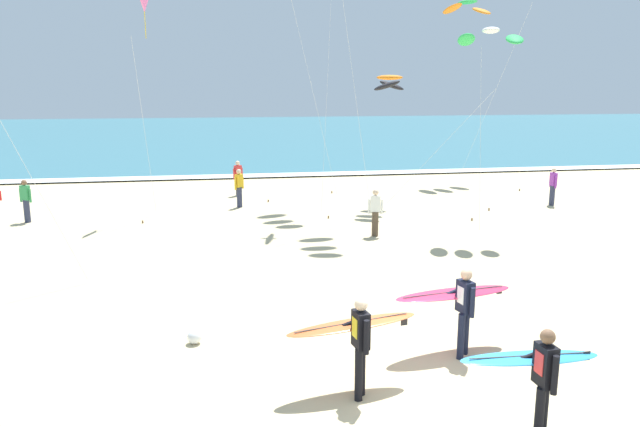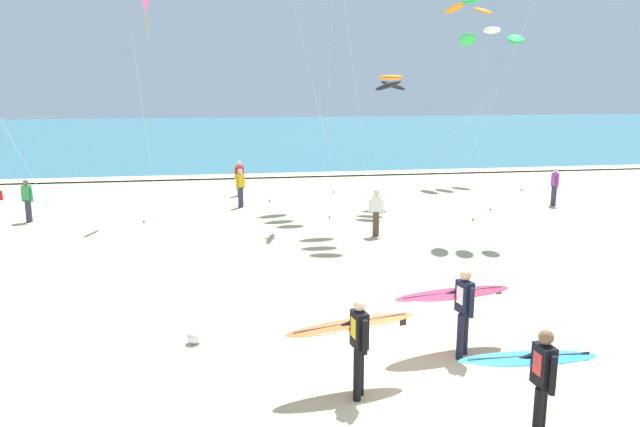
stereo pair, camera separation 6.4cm
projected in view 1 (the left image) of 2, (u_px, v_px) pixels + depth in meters
ground_plane at (407, 394)px, 9.96m from camera, size 160.00×160.00×0.00m
ocean_water at (247, 133)px, 62.03m from camera, size 160.00×60.00×0.08m
shoreline_foam at (273, 175)px, 33.38m from camera, size 160.00×1.39×0.01m
surfer_lead at (538, 369)px, 8.60m from camera, size 2.25×0.95×1.71m
surfer_trailing at (459, 300)px, 11.32m from camera, size 2.54×1.16×1.71m
surfer_third at (357, 333)px, 9.81m from camera, size 2.32×1.05×1.71m
kite_arc_ivory_mid at (490, 37)px, 19.40m from camera, size 2.24×2.61×6.78m
kite_arc_emerald_far at (467, 7)px, 30.57m from camera, size 2.96×4.96×9.14m
kite_arc_amber_high at (390, 83)px, 24.27m from camera, size 4.77×2.83×5.35m
kite_diamond_rose_distant at (144, 3)px, 22.02m from camera, size 0.52×2.12×8.77m
bystander_purple_top at (553, 186)px, 25.31m from camera, size 0.22×0.50×1.59m
bystander_red_top at (238, 178)px, 27.60m from camera, size 0.44×0.32×1.59m
bystander_yellow_top at (239, 188)px, 24.92m from camera, size 0.39×0.37×1.59m
bystander_green_top at (26, 201)px, 22.18m from camera, size 0.46×0.30×1.59m
bystander_white_top at (375, 212)px, 20.18m from camera, size 0.48×0.26×1.59m
beach_ball at (194, 337)px, 11.88m from camera, size 0.28×0.28×0.28m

